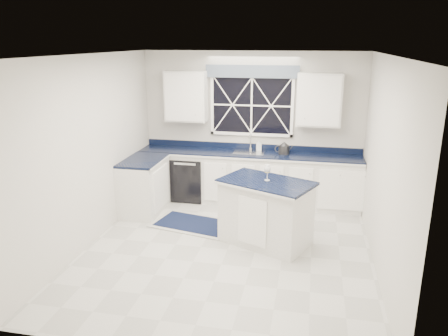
% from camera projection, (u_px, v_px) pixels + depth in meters
% --- Properties ---
extents(ground, '(4.50, 4.50, 0.00)m').
position_uv_depth(ground, '(228.00, 250.00, 6.24)').
color(ground, beige).
rests_on(ground, ground).
extents(back_wall, '(4.00, 0.10, 2.70)m').
position_uv_depth(back_wall, '(252.00, 127.00, 7.97)').
color(back_wall, beige).
rests_on(back_wall, ground).
extents(base_cabinets, '(3.99, 1.60, 0.90)m').
position_uv_depth(base_cabinets, '(229.00, 180.00, 7.85)').
color(base_cabinets, silver).
rests_on(base_cabinets, ground).
extents(countertop, '(3.98, 0.64, 0.04)m').
position_uv_depth(countertop, '(249.00, 154.00, 7.81)').
color(countertop, black).
rests_on(countertop, base_cabinets).
extents(dishwasher, '(0.60, 0.58, 0.82)m').
position_uv_depth(dishwasher, '(190.00, 177.00, 8.17)').
color(dishwasher, black).
rests_on(dishwasher, ground).
extents(window, '(1.65, 0.09, 1.26)m').
position_uv_depth(window, '(252.00, 101.00, 7.79)').
color(window, black).
rests_on(window, ground).
extents(upper_cabinets, '(3.10, 0.34, 0.90)m').
position_uv_depth(upper_cabinets, '(251.00, 98.00, 7.66)').
color(upper_cabinets, silver).
rests_on(upper_cabinets, ground).
extents(faucet, '(0.05, 0.20, 0.30)m').
position_uv_depth(faucet, '(251.00, 142.00, 7.94)').
color(faucet, silver).
rests_on(faucet, countertop).
extents(island, '(1.48, 1.23, 0.95)m').
position_uv_depth(island, '(266.00, 212.00, 6.34)').
color(island, silver).
rests_on(island, ground).
extents(rug, '(1.43, 1.04, 0.02)m').
position_uv_depth(rug, '(193.00, 224.00, 7.09)').
color(rug, '#AEAEA9').
rests_on(rug, ground).
extents(kettle, '(0.32, 0.21, 0.22)m').
position_uv_depth(kettle, '(284.00, 148.00, 7.69)').
color(kettle, '#2A2A2D').
rests_on(kettle, countertop).
extents(wine_glass, '(0.10, 0.10, 0.23)m').
position_uv_depth(wine_glass, '(267.00, 170.00, 6.18)').
color(wine_glass, silver).
rests_on(wine_glass, island).
extents(soap_bottle, '(0.11, 0.11, 0.20)m').
position_uv_depth(soap_bottle, '(259.00, 145.00, 7.95)').
color(soap_bottle, silver).
rests_on(soap_bottle, countertop).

